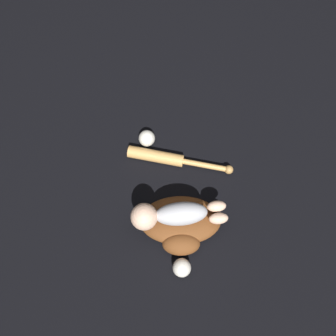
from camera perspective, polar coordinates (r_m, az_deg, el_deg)
ground_plane at (r=1.41m, az=1.61°, el=-8.62°), size 6.00×6.00×0.00m
baseball_glove at (r=1.36m, az=2.21°, el=-9.70°), size 0.36×0.27×0.08m
baby_figure at (r=1.28m, az=0.62°, el=-8.13°), size 0.38×0.16×0.11m
baseball_bat at (r=1.48m, az=-0.16°, el=1.71°), size 0.48×0.10×0.06m
baseball at (r=1.52m, az=-3.68°, el=5.19°), size 0.08×0.08×0.08m
baseball_spare at (r=1.33m, az=2.45°, el=-16.95°), size 0.07×0.07×0.07m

